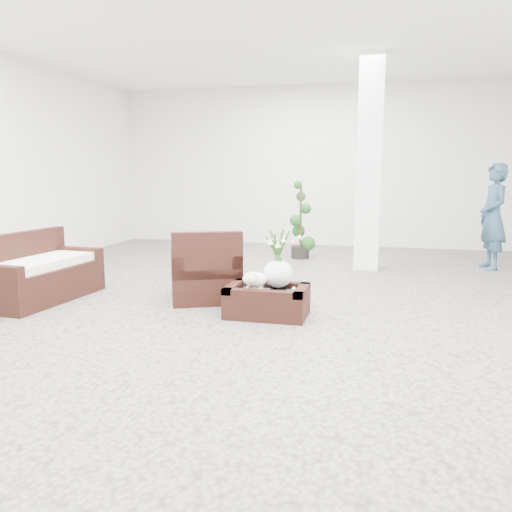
% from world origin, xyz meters
% --- Properties ---
extents(ground, '(11.00, 11.00, 0.00)m').
position_xyz_m(ground, '(0.00, 0.00, 0.00)').
color(ground, gray).
rests_on(ground, ground).
extents(column, '(0.40, 0.40, 3.50)m').
position_xyz_m(column, '(1.20, 2.80, 1.75)').
color(column, white).
rests_on(column, ground).
extents(coffee_table, '(0.90, 0.60, 0.31)m').
position_xyz_m(coffee_table, '(0.22, -0.47, 0.16)').
color(coffee_table, black).
rests_on(coffee_table, ground).
extents(sheep_figurine, '(0.28, 0.23, 0.21)m').
position_xyz_m(sheep_figurine, '(0.10, -0.57, 0.42)').
color(sheep_figurine, white).
rests_on(sheep_figurine, coffee_table).
extents(planter_narcissus, '(0.44, 0.44, 0.80)m').
position_xyz_m(planter_narcissus, '(0.32, -0.37, 0.71)').
color(planter_narcissus, white).
rests_on(planter_narcissus, coffee_table).
extents(tealight, '(0.04, 0.04, 0.03)m').
position_xyz_m(tealight, '(0.52, -0.45, 0.33)').
color(tealight, white).
rests_on(tealight, coffee_table).
extents(armchair, '(1.11, 1.09, 0.91)m').
position_xyz_m(armchair, '(-0.71, 0.09, 0.45)').
color(armchair, black).
rests_on(armchair, ground).
extents(loveseat, '(0.89, 1.66, 0.86)m').
position_xyz_m(loveseat, '(-2.73, -0.44, 0.43)').
color(loveseat, black).
rests_on(loveseat, ground).
extents(topiary, '(0.38, 0.38, 1.43)m').
position_xyz_m(topiary, '(-0.05, 3.59, 0.72)').
color(topiary, '#174315').
rests_on(topiary, ground).
extents(shopper, '(0.55, 0.72, 1.77)m').
position_xyz_m(shopper, '(3.23, 3.24, 0.88)').
color(shopper, '#29465C').
rests_on(shopper, ground).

